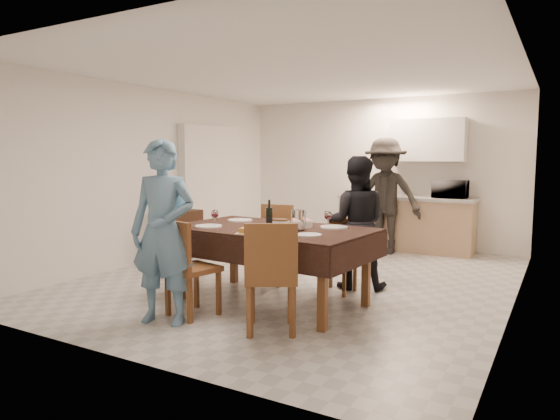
{
  "coord_description": "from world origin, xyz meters",
  "views": [
    {
      "loc": [
        2.91,
        -5.64,
        1.56
      ],
      "look_at": [
        -0.15,
        -0.3,
        0.91
      ],
      "focal_mm": 32.0,
      "sensor_mm": 36.0,
      "label": 1
    }
  ],
  "objects_px": {
    "microwave": "(450,189)",
    "person_near": "(163,232)",
    "person_kitchen": "(384,196)",
    "console": "(177,235)",
    "wine_bottle": "(269,213)",
    "water_jug": "(177,199)",
    "dining_table": "(271,231)",
    "water_pitcher": "(298,220)",
    "person_far": "(356,223)",
    "savoury_tart": "(260,230)"
  },
  "relations": [
    {
      "from": "microwave",
      "to": "person_near",
      "type": "distance_m",
      "value": 5.13
    },
    {
      "from": "microwave",
      "to": "person_kitchen",
      "type": "height_order",
      "value": "person_kitchen"
    },
    {
      "from": "console",
      "to": "person_near",
      "type": "height_order",
      "value": "person_near"
    },
    {
      "from": "console",
      "to": "person_near",
      "type": "xyz_separation_m",
      "value": [
        1.94,
        -2.39,
        0.5
      ]
    },
    {
      "from": "wine_bottle",
      "to": "water_jug",
      "type": "bearing_deg",
      "value": 152.14
    },
    {
      "from": "console",
      "to": "wine_bottle",
      "type": "bearing_deg",
      "value": -27.86
    },
    {
      "from": "dining_table",
      "to": "person_kitchen",
      "type": "xyz_separation_m",
      "value": [
        0.15,
        3.36,
        0.16
      ]
    },
    {
      "from": "water_pitcher",
      "to": "person_far",
      "type": "xyz_separation_m",
      "value": [
        0.2,
        1.1,
        -0.14
      ]
    },
    {
      "from": "savoury_tart",
      "to": "person_kitchen",
      "type": "distance_m",
      "value": 3.74
    },
    {
      "from": "dining_table",
      "to": "savoury_tart",
      "type": "xyz_separation_m",
      "value": [
        0.1,
        -0.38,
        0.06
      ]
    },
    {
      "from": "savoury_tart",
      "to": "person_near",
      "type": "height_order",
      "value": "person_near"
    },
    {
      "from": "person_near",
      "to": "dining_table",
      "type": "bearing_deg",
      "value": 46.15
    },
    {
      "from": "water_pitcher",
      "to": "person_far",
      "type": "distance_m",
      "value": 1.13
    },
    {
      "from": "water_jug",
      "to": "person_far",
      "type": "relative_size",
      "value": 0.24
    },
    {
      "from": "person_kitchen",
      "to": "person_near",
      "type": "bearing_deg",
      "value": -99.03
    },
    {
      "from": "person_near",
      "to": "wine_bottle",
      "type": "bearing_deg",
      "value": 49.35
    },
    {
      "from": "wine_bottle",
      "to": "person_far",
      "type": "height_order",
      "value": "person_far"
    },
    {
      "from": "water_jug",
      "to": "wine_bottle",
      "type": "distance_m",
      "value": 2.77
    },
    {
      "from": "wine_bottle",
      "to": "savoury_tart",
      "type": "distance_m",
      "value": 0.47
    },
    {
      "from": "water_jug",
      "to": "person_kitchen",
      "type": "bearing_deg",
      "value": 37.35
    },
    {
      "from": "water_pitcher",
      "to": "microwave",
      "type": "relative_size",
      "value": 0.4
    },
    {
      "from": "person_near",
      "to": "water_jug",
      "type": "bearing_deg",
      "value": 112.9
    },
    {
      "from": "wine_bottle",
      "to": "person_near",
      "type": "xyz_separation_m",
      "value": [
        -0.5,
        -1.1,
        -0.1
      ]
    },
    {
      "from": "microwave",
      "to": "person_far",
      "type": "relative_size",
      "value": 0.33
    },
    {
      "from": "person_far",
      "to": "person_kitchen",
      "type": "bearing_deg",
      "value": -98.57
    },
    {
      "from": "console",
      "to": "savoury_tart",
      "type": "bearing_deg",
      "value": -33.57
    },
    {
      "from": "person_far",
      "to": "microwave",
      "type": "bearing_deg",
      "value": -119.56
    },
    {
      "from": "microwave",
      "to": "person_far",
      "type": "height_order",
      "value": "person_far"
    },
    {
      "from": "water_jug",
      "to": "console",
      "type": "bearing_deg",
      "value": 90.0
    },
    {
      "from": "water_jug",
      "to": "microwave",
      "type": "xyz_separation_m",
      "value": [
        3.59,
        2.47,
        0.13
      ]
    },
    {
      "from": "person_far",
      "to": "person_kitchen",
      "type": "xyz_separation_m",
      "value": [
        -0.4,
        2.31,
        0.15
      ]
    },
    {
      "from": "microwave",
      "to": "person_far",
      "type": "distance_m",
      "value": 2.83
    },
    {
      "from": "water_jug",
      "to": "savoury_tart",
      "type": "xyz_separation_m",
      "value": [
        2.59,
        -1.72,
        -0.08
      ]
    },
    {
      "from": "person_far",
      "to": "dining_table",
      "type": "bearing_deg",
      "value": 43.98
    },
    {
      "from": "water_pitcher",
      "to": "microwave",
      "type": "xyz_separation_m",
      "value": [
        0.75,
        3.86,
        0.13
      ]
    },
    {
      "from": "dining_table",
      "to": "savoury_tart",
      "type": "bearing_deg",
      "value": -70.61
    },
    {
      "from": "wine_bottle",
      "to": "savoury_tart",
      "type": "height_order",
      "value": "wine_bottle"
    },
    {
      "from": "dining_table",
      "to": "microwave",
      "type": "relative_size",
      "value": 4.16
    },
    {
      "from": "microwave",
      "to": "wine_bottle",
      "type": "bearing_deg",
      "value": 73.06
    },
    {
      "from": "water_jug",
      "to": "person_far",
      "type": "xyz_separation_m",
      "value": [
        3.04,
        -0.29,
        -0.14
      ]
    },
    {
      "from": "person_far",
      "to": "person_near",
      "type": "bearing_deg",
      "value": 43.98
    },
    {
      "from": "dining_table",
      "to": "console",
      "type": "height_order",
      "value": "dining_table"
    },
    {
      "from": "water_jug",
      "to": "person_far",
      "type": "height_order",
      "value": "person_far"
    },
    {
      "from": "console",
      "to": "microwave",
      "type": "relative_size",
      "value": 1.51
    },
    {
      "from": "dining_table",
      "to": "wine_bottle",
      "type": "bearing_deg",
      "value": 139.65
    },
    {
      "from": "console",
      "to": "microwave",
      "type": "xyz_separation_m",
      "value": [
        3.59,
        2.47,
        0.69
      ]
    },
    {
      "from": "water_pitcher",
      "to": "microwave",
      "type": "distance_m",
      "value": 3.93
    },
    {
      "from": "water_pitcher",
      "to": "person_kitchen",
      "type": "distance_m",
      "value": 3.42
    },
    {
      "from": "wine_bottle",
      "to": "water_pitcher",
      "type": "xyz_separation_m",
      "value": [
        0.4,
        -0.1,
        -0.04
      ]
    },
    {
      "from": "savoury_tart",
      "to": "person_far",
      "type": "bearing_deg",
      "value": 72.53
    }
  ]
}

